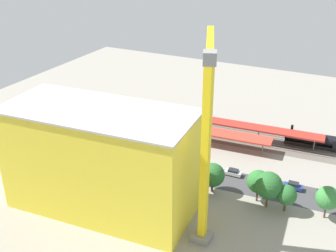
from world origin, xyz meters
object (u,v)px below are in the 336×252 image
locomotive (316,141)px  tower_crane (206,137)px  parked_car_1 (293,186)px  parked_car_3 (233,173)px  street_tree_0 (328,198)px  street_tree_1 (258,182)px  traffic_light (132,134)px  box_truck_0 (79,154)px  construction_building (101,161)px  street_tree_5 (286,195)px  parked_car_0 (327,194)px  street_tree_2 (269,185)px  parked_car_2 (260,180)px  platform_canopy_far (233,124)px  platform_canopy_near (190,128)px  street_tree_4 (148,151)px  street_tree_3 (213,175)px

locomotive → tower_crane: bearing=73.7°
parked_car_1 → parked_car_3: 14.27m
street_tree_0 → street_tree_1: street_tree_1 is taller
tower_crane → traffic_light: tower_crane is taller
box_truck_0 → parked_car_1: bearing=-168.3°
construction_building → street_tree_5: (-35.38, -15.19, -6.99)m
parked_car_0 → street_tree_2: street_tree_2 is taller
locomotive → parked_car_2: locomotive is taller
parked_car_1 → tower_crane: (12.63, 24.33, 20.76)m
locomotive → street_tree_1: size_ratio=2.26×
platform_canopy_far → box_truck_0: (31.18, 30.22, -2.35)m
parked_car_0 → parked_car_2: parked_car_0 is taller
platform_canopy_near → locomotive: bearing=-160.0°
street_tree_1 → street_tree_2: size_ratio=0.89×
parked_car_0 → street_tree_0: size_ratio=0.62×
construction_building → street_tree_2: bearing=-158.8°
parked_car_0 → parked_car_2: (14.84, 0.54, -0.13)m
construction_building → platform_canopy_near: bearing=-100.7°
platform_canopy_near → street_tree_5: 37.59m
parked_car_1 → construction_building: 44.15m
platform_canopy_near → street_tree_4: (2.21, 20.28, 2.02)m
parked_car_0 → parked_car_1: parked_car_0 is taller
street_tree_0 → platform_canopy_far: bearing=-43.2°
parked_car_0 → box_truck_0: box_truck_0 is taller
parked_car_3 → street_tree_3: size_ratio=0.58×
platform_canopy_far → tower_crane: tower_crane is taller
locomotive → street_tree_0: size_ratio=2.33×
tower_crane → street_tree_4: bearing=-37.8°
street_tree_0 → street_tree_5: size_ratio=1.17×
construction_building → street_tree_3: size_ratio=5.36×
platform_canopy_near → street_tree_4: size_ratio=5.19×
parked_car_2 → street_tree_4: street_tree_4 is taller
parked_car_2 → construction_building: bearing=40.4°
locomotive → parked_car_1: (1.43, 23.80, -1.15)m
street_tree_4 → parked_car_0: bearing=-168.5°
platform_canopy_far → street_tree_4: street_tree_4 is taller
construction_building → parked_car_0: bearing=-154.3°
platform_canopy_near → traffic_light: (12.20, 11.09, 0.23)m
parked_car_3 → box_truck_0: bearing=15.3°
street_tree_1 → street_tree_4: (27.04, 0.11, 0.98)m
platform_canopy_near → street_tree_4: street_tree_4 is taller
parked_car_2 → street_tree_2: bearing=112.3°
parked_car_1 → street_tree_0: 11.78m
street_tree_0 → tower_crane: bearing=38.9°
platform_canopy_far → box_truck_0: platform_canopy_far is taller
box_truck_0 → parked_car_0: bearing=-169.8°
platform_canopy_near → parked_car_0: (-38.48, 12.03, -3.10)m
box_truck_0 → street_tree_4: street_tree_4 is taller
street_tree_2 → street_tree_4: bearing=-2.4°
street_tree_1 → street_tree_5: 6.40m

